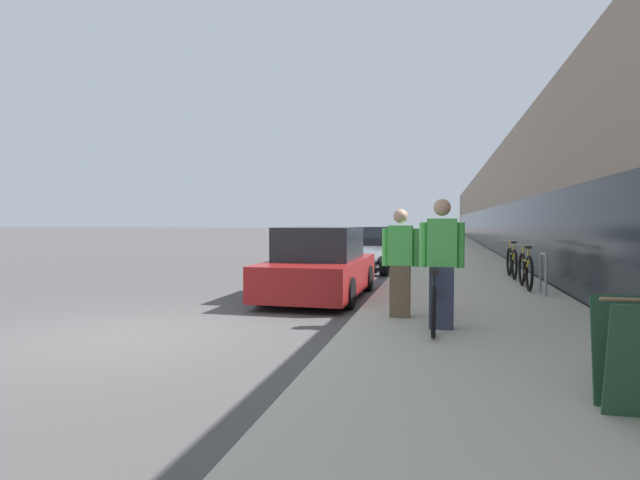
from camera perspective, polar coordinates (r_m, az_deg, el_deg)
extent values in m
plane|color=#474444|center=(7.72, -22.10, -10.28)|extent=(220.00, 220.00, 0.00)
cube|color=#B2AA99|center=(27.17, 14.80, -1.20)|extent=(3.82, 70.00, 0.15)
cube|color=gray|center=(35.93, 25.75, 3.36)|extent=(10.00, 70.00, 5.04)
cube|color=#1E2328|center=(35.21, 17.80, 1.44)|extent=(0.10, 63.00, 2.20)
torus|color=black|center=(8.44, 13.01, -5.75)|extent=(0.06, 0.67, 0.67)
torus|color=black|center=(6.59, 12.85, -7.98)|extent=(0.06, 0.67, 0.67)
cylinder|color=black|center=(7.48, 12.95, -5.19)|extent=(0.04, 1.59, 0.04)
cylinder|color=black|center=(7.12, 12.91, -6.33)|extent=(0.04, 0.95, 0.31)
cylinder|color=black|center=(6.87, 12.91, -4.68)|extent=(0.03, 0.03, 0.28)
cube|color=black|center=(6.86, 12.92, -3.53)|extent=(0.11, 0.22, 0.05)
cylinder|color=black|center=(8.25, 13.02, -3.49)|extent=(0.03, 0.03, 0.29)
cylinder|color=silver|center=(8.24, 13.03, -2.47)|extent=(0.52, 0.03, 0.03)
cube|color=#33384C|center=(7.16, 13.70, -6.38)|extent=(0.33, 0.24, 0.86)
cube|color=#4CB74C|center=(7.09, 13.75, -0.27)|extent=(0.40, 0.24, 0.66)
cylinder|color=#4CB74C|center=(7.10, 11.70, -0.53)|extent=(0.10, 0.10, 0.62)
cylinder|color=#4CB74C|center=(7.10, 15.80, -0.57)|extent=(0.10, 0.10, 0.62)
sphere|color=tan|center=(7.09, 13.79, 3.64)|extent=(0.24, 0.24, 0.24)
cube|color=brown|center=(7.89, 9.14, -5.77)|extent=(0.31, 0.22, 0.81)
cube|color=#4CB74C|center=(7.82, 9.17, -0.60)|extent=(0.38, 0.22, 0.62)
cylinder|color=#4CB74C|center=(7.84, 7.44, -0.82)|extent=(0.10, 0.10, 0.58)
cylinder|color=#4CB74C|center=(7.81, 10.90, -0.85)|extent=(0.10, 0.10, 0.58)
sphere|color=tan|center=(7.81, 9.19, 2.71)|extent=(0.22, 0.22, 0.22)
cylinder|color=gray|center=(10.84, 24.41, -3.73)|extent=(0.05, 0.05, 0.82)
cylinder|color=gray|center=(11.38, 23.89, -3.45)|extent=(0.05, 0.05, 0.82)
cylinder|color=gray|center=(11.08, 24.17, -1.48)|extent=(0.05, 0.55, 0.05)
torus|color=black|center=(12.47, 22.09, -3.09)|extent=(0.06, 0.76, 0.76)
torus|color=black|center=(11.51, 22.80, -3.52)|extent=(0.06, 0.76, 0.76)
cylinder|color=yellow|center=(11.97, 22.44, -2.20)|extent=(0.04, 0.83, 0.04)
cylinder|color=yellow|center=(11.78, 22.58, -2.79)|extent=(0.04, 0.51, 0.34)
cylinder|color=yellow|center=(11.65, 22.69, -1.54)|extent=(0.03, 0.03, 0.31)
cube|color=black|center=(11.64, 22.70, -0.77)|extent=(0.11, 0.22, 0.05)
cylinder|color=yellow|center=(12.36, 22.16, -1.29)|extent=(0.03, 0.03, 0.33)
cylinder|color=silver|center=(12.35, 22.18, -0.52)|extent=(0.52, 0.03, 0.03)
torus|color=black|center=(14.54, 20.82, -2.31)|extent=(0.06, 0.77, 0.77)
torus|color=black|center=(13.60, 21.33, -2.62)|extent=(0.06, 0.77, 0.77)
cylinder|color=yellow|center=(14.06, 21.08, -1.51)|extent=(0.04, 0.81, 0.04)
cylinder|color=yellow|center=(13.88, 21.18, -2.01)|extent=(0.04, 0.50, 0.35)
cylinder|color=yellow|center=(13.75, 21.26, -0.92)|extent=(0.03, 0.03, 0.32)
cube|color=black|center=(13.74, 21.26, -0.26)|extent=(0.11, 0.22, 0.05)
cylinder|color=yellow|center=(14.44, 20.88, -0.74)|extent=(0.03, 0.03, 0.34)
cylinder|color=silver|center=(14.44, 20.89, -0.07)|extent=(0.52, 0.03, 0.03)
cube|color=#23472D|center=(4.83, 31.89, -10.71)|extent=(0.56, 0.20, 0.89)
cylinder|color=#93704C|center=(4.58, 32.71, -5.80)|extent=(0.56, 0.03, 0.03)
cube|color=maroon|center=(10.71, -0.02, -4.01)|extent=(1.81, 4.15, 0.68)
cube|color=#1E2328|center=(10.66, -0.02, -0.36)|extent=(1.56, 2.08, 0.69)
cylinder|color=black|center=(12.15, -2.50, -4.18)|extent=(0.22, 0.60, 0.60)
cylinder|color=black|center=(11.79, 5.39, -4.38)|extent=(0.22, 0.60, 0.60)
cylinder|color=black|center=(9.80, -6.56, -5.72)|extent=(0.22, 0.60, 0.60)
cylinder|color=black|center=(9.36, 3.21, -6.09)|extent=(0.22, 0.60, 0.60)
ellipsoid|color=#4C5156|center=(16.35, 5.06, -1.92)|extent=(1.68, 4.28, 0.69)
cube|color=#1E2328|center=(16.85, 5.33, -0.22)|extent=(1.18, 0.04, 0.26)
cylinder|color=black|center=(17.72, 3.13, -2.17)|extent=(0.22, 0.60, 0.60)
cylinder|color=black|center=(17.50, 8.20, -2.25)|extent=(0.22, 0.60, 0.60)
cylinder|color=black|center=(15.29, 1.44, -2.87)|extent=(0.22, 0.60, 0.60)
cylinder|color=black|center=(15.04, 7.32, -2.97)|extent=(0.22, 0.60, 0.60)
cube|color=silver|center=(22.45, 7.17, -0.81)|extent=(1.78, 4.27, 0.66)
cube|color=#1E2328|center=(22.43, 7.17, 0.76)|extent=(1.53, 2.13, 0.58)
cylinder|color=black|center=(23.83, 5.53, -1.06)|extent=(0.22, 0.60, 0.60)
cylinder|color=black|center=(23.66, 9.50, -1.11)|extent=(0.22, 0.60, 0.60)
cylinder|color=black|center=(21.30, 4.57, -1.44)|extent=(0.22, 0.60, 0.60)
cylinder|color=black|center=(21.11, 9.01, -1.50)|extent=(0.22, 0.60, 0.60)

